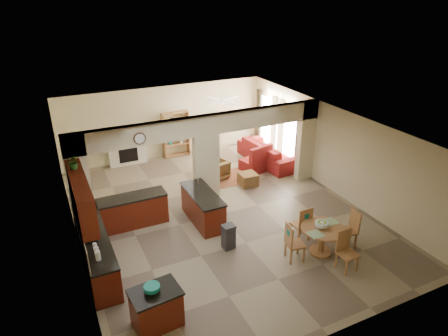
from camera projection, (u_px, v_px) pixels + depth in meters
name	position (u px, v px, depth m)	size (l,w,h in m)	color
floor	(220.00, 214.00, 11.90)	(10.00, 10.00, 0.00)	#82755A
ceiling	(220.00, 125.00, 10.73)	(10.00, 10.00, 0.00)	white
wall_back	(165.00, 122.00, 15.41)	(8.00, 8.00, 0.00)	beige
wall_front	(337.00, 279.00, 7.22)	(8.00, 8.00, 0.00)	beige
wall_left	(72.00, 202.00, 9.75)	(10.00, 10.00, 0.00)	beige
wall_right	(332.00, 149.00, 12.88)	(10.00, 10.00, 0.00)	beige
partition_left_pier	(79.00, 183.00, 10.68)	(0.60, 0.25, 2.80)	beige
partition_center_pier	(206.00, 168.00, 12.26)	(0.80, 0.25, 2.20)	beige
partition_right_pier	(306.00, 141.00, 13.58)	(0.60, 0.25, 2.80)	beige
partition_header	(205.00, 125.00, 11.67)	(8.00, 0.25, 0.60)	beige
kitchen_counter	(109.00, 232.00, 10.23)	(2.52, 3.29, 1.48)	#440D07
upper_cabinets	(81.00, 196.00, 8.94)	(0.35, 2.40, 0.90)	#440D07
peninsula	(203.00, 207.00, 11.38)	(0.70, 1.85, 0.91)	#440D07
wall_clock	(140.00, 139.00, 10.79)	(0.34, 0.34, 0.03)	#4B2E19
rug	(226.00, 179.00, 14.09)	(1.60, 1.30, 0.01)	#994F37
fireplace	(127.00, 149.00, 14.97)	(1.60, 0.35, 1.20)	beige
shelving_unit	(176.00, 134.00, 15.61)	(1.00, 0.32, 1.80)	#9F5B37
window_a	(290.00, 133.00, 14.84)	(0.02, 0.90, 1.90)	white
window_b	(267.00, 121.00, 16.23)	(0.02, 0.90, 1.90)	white
glazed_door	(278.00, 130.00, 15.60)	(0.02, 0.70, 2.10)	white
drape_a_left	(299.00, 139.00, 14.33)	(0.10, 0.28, 2.30)	#401C19
drape_a_right	(281.00, 129.00, 15.31)	(0.10, 0.28, 2.30)	#401C19
drape_b_left	(274.00, 125.00, 15.72)	(0.10, 0.28, 2.30)	#401C19
drape_b_right	(258.00, 117.00, 16.71)	(0.10, 0.28, 2.30)	#401C19
ceiling_fan	(222.00, 101.00, 13.87)	(1.00, 1.00, 0.10)	white
kitchen_island	(156.00, 308.00, 7.89)	(1.03, 0.78, 0.84)	#440D07
teal_bowl	(152.00, 289.00, 7.68)	(0.32, 0.32, 0.15)	#138370
trash_can	(229.00, 238.00, 10.27)	(0.30, 0.25, 0.63)	#2B2A2D
dining_table	(322.00, 236.00, 10.01)	(1.09, 1.09, 0.75)	#9F5B37
fruit_bowl	(322.00, 224.00, 9.88)	(0.33, 0.33, 0.18)	#76AD25
sofa	(268.00, 152.00, 15.24)	(1.09, 2.79, 0.82)	maroon
chaise	(256.00, 164.00, 14.72)	(1.02, 0.83, 0.41)	maroon
armchair	(217.00, 170.00, 13.99)	(0.72, 0.74, 0.67)	maroon
ottoman	(248.00, 179.00, 13.59)	(0.57, 0.57, 0.41)	maroon
plant	(73.00, 162.00, 9.14)	(0.31, 0.27, 0.35)	#174913
chair_north	(303.00, 223.00, 10.46)	(0.44, 0.44, 1.02)	#9F5B37
chair_east	(351.00, 227.00, 10.28)	(0.48, 0.48, 1.02)	#9F5B37
chair_south	(346.00, 248.00, 9.45)	(0.44, 0.44, 1.02)	#9F5B37
chair_west	(292.00, 241.00, 9.72)	(0.49, 0.49, 1.02)	#9F5B37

